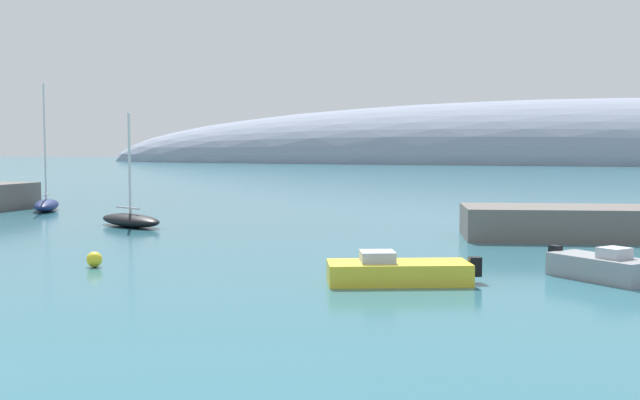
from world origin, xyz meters
TOP-DOWN VIEW (x-y plane):
  - distant_ridge at (25.87, 214.42)m, footprint 302.96×54.62m
  - sailboat_navy_near_shore at (-22.36, 37.99)m, footprint 4.35×5.87m
  - sailboat_black_mid_mooring at (-10.13, 29.77)m, footprint 5.90×4.30m
  - motorboat_grey_foreground at (16.56, 18.29)m, footprint 3.96×3.75m
  - motorboat_yellow_alongside_breakwater at (9.48, 15.33)m, footprint 5.65×3.59m
  - mooring_buoy_yellow at (-3.20, 15.37)m, footprint 0.64×0.64m

SIDE VIEW (x-z plane):
  - distant_ridge at x=25.87m, z-range -18.21..18.21m
  - mooring_buoy_yellow at x=-3.20m, z-range 0.00..0.64m
  - motorboat_yellow_alongside_breakwater at x=9.48m, z-range -0.16..1.03m
  - sailboat_black_mid_mooring at x=-10.13m, z-range -3.03..3.96m
  - motorboat_grey_foreground at x=16.56m, z-range -0.16..1.11m
  - sailboat_navy_near_shore at x=-22.36m, z-range -4.33..5.40m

